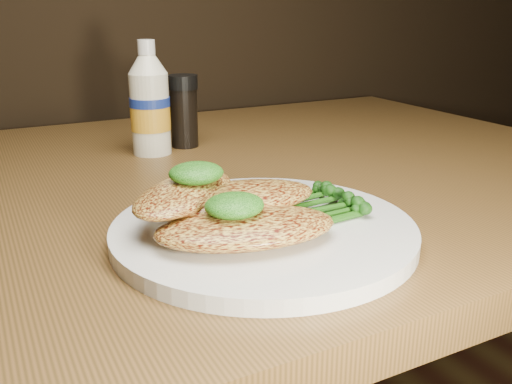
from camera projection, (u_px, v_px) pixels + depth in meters
plate at (264, 230)px, 0.52m from camera, size 0.28×0.28×0.01m
chicken_front at (246, 228)px, 0.47m from camera, size 0.17×0.12×0.03m
chicken_mid at (235, 198)px, 0.52m from camera, size 0.16×0.09×0.02m
chicken_back at (185, 193)px, 0.51m from camera, size 0.15×0.14×0.02m
pesto_front at (234, 205)px, 0.47m from camera, size 0.05×0.05×0.02m
pesto_back at (196, 173)px, 0.51m from camera, size 0.06×0.05×0.02m
broccolini_bundle at (300, 204)px, 0.54m from camera, size 0.15×0.13×0.02m
mayo_bottle at (149, 98)px, 0.79m from camera, size 0.06×0.06×0.16m
pepper_grinder at (184, 111)px, 0.84m from camera, size 0.05×0.05×0.11m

